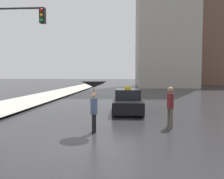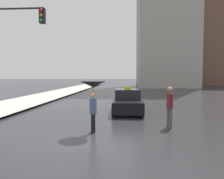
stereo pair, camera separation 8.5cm
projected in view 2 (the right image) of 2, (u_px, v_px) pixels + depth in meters
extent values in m
plane|color=#262628|center=(83.00, 145.00, 7.38)|extent=(300.00, 300.00, 0.00)
cube|color=black|center=(128.00, 104.00, 14.18)|extent=(1.80, 4.51, 0.69)
cube|color=black|center=(128.00, 94.00, 14.36)|extent=(1.58, 2.03, 0.63)
cylinder|color=black|center=(143.00, 111.00, 12.75)|extent=(0.20, 0.60, 0.60)
cylinder|color=black|center=(113.00, 111.00, 12.86)|extent=(0.20, 0.60, 0.60)
cylinder|color=black|center=(140.00, 105.00, 15.53)|extent=(0.20, 0.60, 0.60)
cylinder|color=black|center=(116.00, 104.00, 15.64)|extent=(0.20, 0.60, 0.60)
cube|color=yellow|center=(128.00, 88.00, 14.11)|extent=(0.44, 0.16, 0.16)
cylinder|color=black|center=(92.00, 124.00, 8.86)|extent=(0.14, 0.14, 0.80)
cylinder|color=black|center=(94.00, 123.00, 9.07)|extent=(0.14, 0.14, 0.80)
cylinder|color=#3D4C6B|center=(93.00, 106.00, 8.92)|extent=(0.33, 0.33, 0.63)
sphere|color=tan|center=(93.00, 95.00, 8.89)|extent=(0.23, 0.23, 0.23)
cylinder|color=#3D4C6B|center=(92.00, 106.00, 8.73)|extent=(0.08, 0.08, 0.54)
cylinder|color=#3D4C6B|center=(94.00, 105.00, 9.10)|extent=(0.08, 0.08, 0.54)
cone|color=black|center=(93.00, 84.00, 8.86)|extent=(1.08, 1.08, 0.24)
cylinder|color=black|center=(93.00, 93.00, 8.88)|extent=(0.02, 0.02, 0.68)
cube|color=white|center=(94.00, 121.00, 9.23)|extent=(0.12, 0.19, 0.28)
cylinder|color=#4C473D|center=(168.00, 118.00, 10.04)|extent=(0.16, 0.16, 0.87)
cylinder|color=#4C473D|center=(171.00, 118.00, 9.83)|extent=(0.16, 0.16, 0.87)
cylinder|color=maroon|center=(170.00, 101.00, 9.89)|extent=(0.39, 0.39, 0.69)
sphere|color=#997051|center=(170.00, 90.00, 9.85)|extent=(0.25, 0.25, 0.25)
cylinder|color=maroon|center=(167.00, 99.00, 10.06)|extent=(0.09, 0.09, 0.58)
cylinder|color=maroon|center=(172.00, 100.00, 9.70)|extent=(0.09, 0.09, 0.58)
cylinder|color=black|center=(16.00, 9.00, 11.53)|extent=(2.82, 0.10, 0.10)
cube|color=black|center=(42.00, 16.00, 11.47)|extent=(0.28, 0.28, 0.80)
sphere|color=red|center=(41.00, 10.00, 11.29)|extent=(0.16, 0.16, 0.16)
sphere|color=orange|center=(41.00, 15.00, 11.31)|extent=(0.16, 0.16, 0.16)
sphere|color=green|center=(41.00, 20.00, 11.32)|extent=(0.16, 0.16, 0.16)
cube|color=#A39E93|center=(165.00, 4.00, 45.87)|extent=(11.42, 13.47, 35.06)
cube|color=brown|center=(206.00, 19.00, 57.41)|extent=(11.96, 10.92, 34.79)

